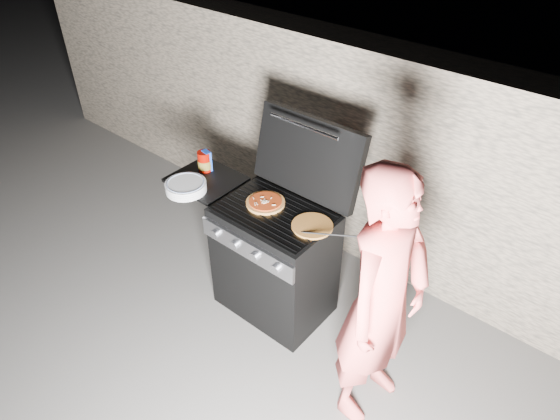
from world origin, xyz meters
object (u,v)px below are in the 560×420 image
Objects in this scene: gas_grill at (250,247)px; sauce_jar at (205,161)px; person at (382,302)px; pizza_topped at (265,202)px.

gas_grill is 8.48× the size of sauce_jar.
gas_grill is 0.76× the size of person.
gas_grill is at bearing 83.96° from person.
gas_grill is at bearing -8.63° from sauce_jar.
gas_grill is 0.73m from sauce_jar.
pizza_topped is 0.15× the size of person.
sauce_jar is 1.76m from person.
person is at bearing -13.07° from pizza_topped.
gas_grill is at bearing -167.88° from pizza_topped.
sauce_jar is at bearing 175.95° from pizza_topped.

